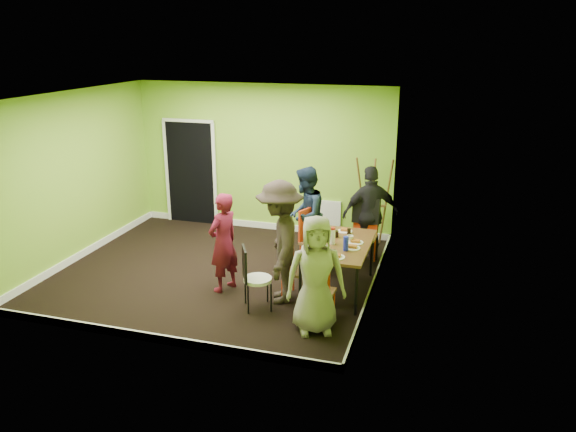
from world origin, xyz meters
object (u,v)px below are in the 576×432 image
(chair_front_end, at_px, (319,289))
(person_left_far, at_px, (305,216))
(dining_table, at_px, (339,247))
(person_front_end, at_px, (316,275))
(chair_back_end, at_px, (365,217))
(person_left_near, at_px, (280,242))
(easel, at_px, (373,203))
(blue_bottle, at_px, (346,244))
(person_back_end, at_px, (371,214))
(chair_left_far, at_px, (312,236))
(person_standing, at_px, (223,242))
(chair_left_near, at_px, (293,264))
(chair_bentwood, at_px, (253,275))
(thermos, at_px, (333,237))
(orange_bottle, at_px, (333,235))

(chair_front_end, relative_size, person_left_far, 0.53)
(dining_table, distance_m, person_front_end, 1.24)
(dining_table, height_order, chair_back_end, chair_back_end)
(person_left_near, height_order, person_front_end, person_left_near)
(easel, xyz_separation_m, blue_bottle, (-0.06, -2.23, 0.04))
(dining_table, bearing_deg, person_back_end, 79.62)
(dining_table, xyz_separation_m, chair_left_far, (-0.58, 0.69, -0.13))
(person_standing, relative_size, person_left_near, 0.85)
(chair_front_end, bearing_deg, person_standing, 162.65)
(chair_left_near, relative_size, chair_bentwood, 0.97)
(thermos, xyz_separation_m, person_left_near, (-0.65, -0.49, 0.02))
(chair_left_far, bearing_deg, person_back_end, 151.01)
(blue_bottle, relative_size, person_front_end, 0.13)
(thermos, bearing_deg, person_front_end, -87.92)
(chair_front_end, height_order, person_left_far, person_left_far)
(person_left_near, distance_m, person_back_end, 2.16)
(chair_left_near, bearing_deg, person_front_end, 48.40)
(dining_table, relative_size, person_left_far, 0.92)
(person_front_end, bearing_deg, easel, 63.90)
(chair_left_near, relative_size, orange_bottle, 11.35)
(easel, relative_size, thermos, 7.40)
(person_standing, bearing_deg, person_left_near, 105.59)
(chair_left_near, distance_m, chair_bentwood, 0.67)
(chair_bentwood, bearing_deg, orange_bottle, 113.84)
(chair_left_near, height_order, blue_bottle, blue_bottle)
(chair_left_near, relative_size, person_left_near, 0.50)
(easel, bearing_deg, orange_bottle, -101.06)
(easel, distance_m, blue_bottle, 2.23)
(person_left_near, bearing_deg, person_back_end, 136.20)
(chair_back_end, distance_m, person_front_end, 2.52)
(dining_table, height_order, chair_left_far, chair_left_far)
(person_left_far, relative_size, person_front_end, 1.05)
(easel, distance_m, person_left_far, 1.42)
(chair_left_near, xyz_separation_m, person_back_end, (0.85, 1.74, 0.31))
(chair_front_end, relative_size, easel, 0.52)
(chair_back_end, xyz_separation_m, person_back_end, (0.07, 0.11, 0.04))
(chair_bentwood, relative_size, person_back_end, 0.56)
(person_back_end, relative_size, person_front_end, 1.04)
(chair_bentwood, height_order, person_back_end, person_back_end)
(orange_bottle, bearing_deg, chair_front_end, -85.78)
(dining_table, xyz_separation_m, orange_bottle, (-0.13, 0.20, 0.09))
(thermos, bearing_deg, blue_bottle, -40.84)
(dining_table, xyz_separation_m, thermos, (-0.08, -0.05, 0.17))
(chair_bentwood, bearing_deg, person_front_end, 42.58)
(chair_front_end, relative_size, thermos, 3.88)
(person_left_near, bearing_deg, person_front_end, 27.93)
(dining_table, relative_size, person_standing, 1.00)
(chair_front_end, distance_m, person_left_near, 0.93)
(chair_bentwood, distance_m, person_standing, 0.80)
(orange_bottle, distance_m, person_back_end, 1.24)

